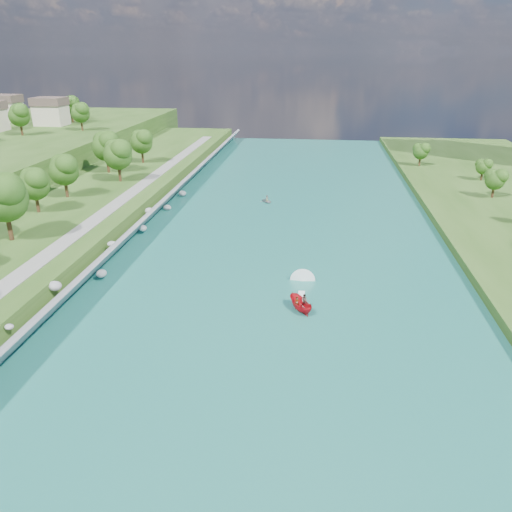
# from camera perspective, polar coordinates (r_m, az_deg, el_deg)

# --- Properties ---
(ground) EXTENTS (260.00, 260.00, 0.00)m
(ground) POSITION_cam_1_polar(r_m,az_deg,el_deg) (58.36, 0.97, -9.07)
(ground) COLOR #2D5119
(ground) RESTS_ON ground
(river_water) EXTENTS (55.00, 240.00, 0.10)m
(river_water) POSITION_cam_1_polar(r_m,az_deg,el_deg) (76.06, 2.58, -1.22)
(river_water) COLOR #1B6862
(river_water) RESTS_ON ground
(ridge_west) EXTENTS (60.00, 120.00, 9.00)m
(ridge_west) POSITION_cam_1_polar(r_m,az_deg,el_deg) (171.01, -24.44, 11.66)
(ridge_west) COLOR #2D5119
(ridge_west) RESTS_ON ground
(riprap_bank) EXTENTS (4.66, 236.00, 4.24)m
(riprap_bank) POSITION_cam_1_polar(r_m,az_deg,el_deg) (80.45, -16.14, 0.59)
(riprap_bank) COLOR slate
(riprap_bank) RESTS_ON ground
(riverside_path) EXTENTS (3.00, 200.00, 0.10)m
(riverside_path) POSITION_cam_1_polar(r_m,az_deg,el_deg) (83.51, -20.21, 2.15)
(riverside_path) COLOR gray
(riverside_path) RESTS_ON berm_west
(ridge_houses) EXTENTS (29.50, 29.50, 8.40)m
(ridge_houses) POSITION_cam_1_polar(r_m,az_deg,el_deg) (177.36, -25.85, 14.66)
(ridge_houses) COLOR beige
(ridge_houses) RESTS_ON ridge_west
(trees_ridge) EXTENTS (24.54, 54.00, 10.07)m
(trees_ridge) POSITION_cam_1_polar(r_m,az_deg,el_deg) (163.78, -23.12, 14.81)
(trees_ridge) COLOR #1E4512
(trees_ridge) RESTS_ON ridge_west
(motorboat) EXTENTS (3.75, 19.17, 2.04)m
(motorboat) POSITION_cam_1_polar(r_m,az_deg,el_deg) (64.39, 5.14, -5.07)
(motorboat) COLOR red
(motorboat) RESTS_ON river_water
(raft) EXTENTS (3.51, 3.72, 1.48)m
(raft) POSITION_cam_1_polar(r_m,az_deg,el_deg) (108.86, 1.27, 6.34)
(raft) COLOR #93959B
(raft) RESTS_ON river_water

